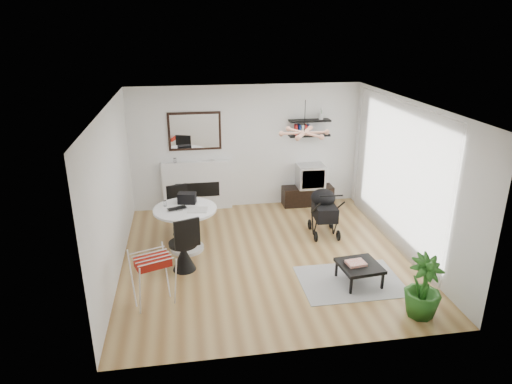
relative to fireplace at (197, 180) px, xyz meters
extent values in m
plane|color=olive|center=(1.10, -2.42, -0.69)|extent=(5.00, 5.00, 0.00)
plane|color=white|center=(1.10, -2.42, 2.01)|extent=(5.00, 5.00, 0.00)
plane|color=white|center=(1.10, 0.08, 0.66)|extent=(5.00, 0.00, 5.00)
plane|color=white|center=(-1.40, -2.42, 0.66)|extent=(0.00, 5.00, 5.00)
plane|color=white|center=(3.60, -2.42, 0.66)|extent=(0.00, 5.00, 5.00)
cube|color=white|center=(3.50, -2.22, 0.66)|extent=(0.04, 3.60, 2.60)
cube|color=white|center=(0.00, 0.00, -0.14)|extent=(1.50, 0.15, 1.10)
cube|color=black|center=(0.00, -0.06, -0.21)|extent=(0.95, 0.06, 0.32)
cube|color=black|center=(0.00, 0.06, 1.06)|extent=(1.12, 0.03, 0.82)
cube|color=white|center=(0.00, 0.04, 1.06)|extent=(1.02, 0.01, 0.72)
cube|color=black|center=(2.47, -0.05, 0.91)|extent=(0.90, 0.25, 0.04)
cube|color=black|center=(2.47, -0.05, 1.23)|extent=(0.90, 0.25, 0.04)
cube|color=black|center=(2.47, -0.13, -0.47)|extent=(1.14, 0.40, 0.43)
cube|color=#BBBBBD|center=(2.52, -0.13, 0.00)|extent=(0.60, 0.52, 0.52)
cube|color=black|center=(2.52, -0.39, 0.00)|extent=(0.51, 0.01, 0.42)
cylinder|color=white|center=(-0.28, -1.94, -0.65)|extent=(0.61, 0.61, 0.06)
cylinder|color=white|center=(-0.28, -1.94, -0.26)|extent=(0.15, 0.15, 0.71)
cylinder|color=white|center=(-0.28, -1.94, 0.11)|extent=(1.12, 1.12, 0.04)
imported|color=black|center=(-0.40, -2.01, 0.15)|extent=(0.39, 0.32, 0.03)
cube|color=black|center=(-0.24, -1.69, 0.23)|extent=(0.35, 0.25, 0.19)
cube|color=silver|center=(-0.06, -2.06, 0.14)|extent=(0.38, 0.33, 0.01)
cylinder|color=white|center=(-0.63, -1.78, 0.19)|extent=(0.06, 0.06, 0.10)
cylinder|color=black|center=(-0.36, -1.24, -0.22)|extent=(0.46, 0.46, 0.05)
cone|color=black|center=(-0.36, -1.24, -0.47)|extent=(0.37, 0.37, 0.43)
cube|color=black|center=(-0.42, -1.05, 0.04)|extent=(0.41, 0.16, 0.47)
cylinder|color=black|center=(-0.34, -2.65, -0.20)|extent=(0.47, 0.47, 0.05)
cone|color=black|center=(-0.34, -2.65, -0.46)|extent=(0.39, 0.39, 0.45)
cube|color=black|center=(-0.26, -2.85, 0.07)|extent=(0.42, 0.19, 0.49)
cube|color=#9C1C0E|center=(-0.77, -3.63, 0.05)|extent=(0.55, 0.43, 0.13)
cube|color=black|center=(2.38, -1.70, -0.20)|extent=(0.43, 0.62, 0.28)
ellipsoid|color=black|center=(2.39, -1.52, 0.02)|extent=(0.48, 0.48, 0.34)
cylinder|color=black|center=(2.36, -2.08, 0.27)|extent=(0.44, 0.06, 0.03)
torus|color=black|center=(2.18, -1.41, -0.59)|extent=(0.06, 0.21, 0.21)
torus|color=black|center=(2.62, -1.43, -0.59)|extent=(0.06, 0.21, 0.21)
torus|color=black|center=(2.15, -1.97, -0.59)|extent=(0.06, 0.21, 0.21)
torus|color=black|center=(2.59, -1.99, -0.59)|extent=(0.06, 0.21, 0.21)
cube|color=#ACACAC|center=(2.29, -3.46, -0.68)|extent=(1.62, 1.17, 0.01)
cube|color=black|center=(2.41, -3.51, -0.38)|extent=(0.68, 0.68, 0.05)
cube|color=black|center=(2.17, -3.81, -0.54)|extent=(0.04, 0.04, 0.27)
cube|color=black|center=(2.70, -3.75, -0.54)|extent=(0.04, 0.04, 0.27)
cube|color=black|center=(2.12, -3.27, -0.54)|extent=(0.04, 0.04, 0.27)
cube|color=black|center=(2.65, -3.22, -0.54)|extent=(0.04, 0.04, 0.27)
cube|color=#E45439|center=(2.35, -3.50, -0.33)|extent=(0.32, 0.26, 0.04)
imported|color=#235C1A|center=(2.96, -4.47, -0.23)|extent=(0.62, 0.62, 0.92)
camera|label=1|loc=(-0.21, -9.51, 3.23)|focal=32.00mm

